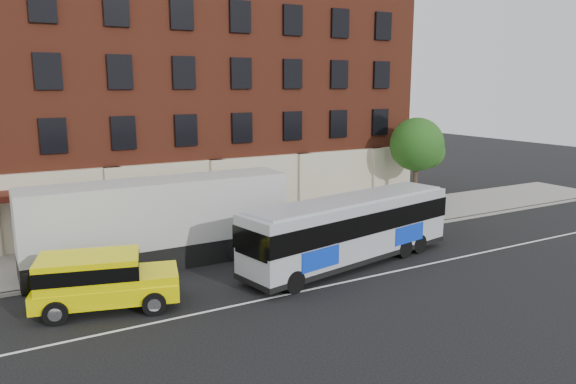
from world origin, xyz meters
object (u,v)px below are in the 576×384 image
sign_pole (84,250)px  city_bus (351,228)px  shipping_container (160,223)px  yellow_suv (99,278)px  street_tree (417,147)px

sign_pole → city_bus: city_bus is taller
city_bus → shipping_container: (-7.95, 4.35, 0.25)m
city_bus → yellow_suv: size_ratio=2.08×
street_tree → city_bus: 12.93m
yellow_suv → street_tree: bearing=16.9°
city_bus → sign_pole: bearing=162.2°
street_tree → shipping_container: 18.82m
shipping_container → sign_pole: bearing=-169.6°
yellow_suv → shipping_container: 5.46m
sign_pole → street_tree: 22.49m
street_tree → yellow_suv: size_ratio=1.06×
sign_pole → city_bus: 12.09m
city_bus → yellow_suv: (-11.53, 0.32, -0.55)m
city_bus → yellow_suv: 11.55m
city_bus → yellow_suv: city_bus is taller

